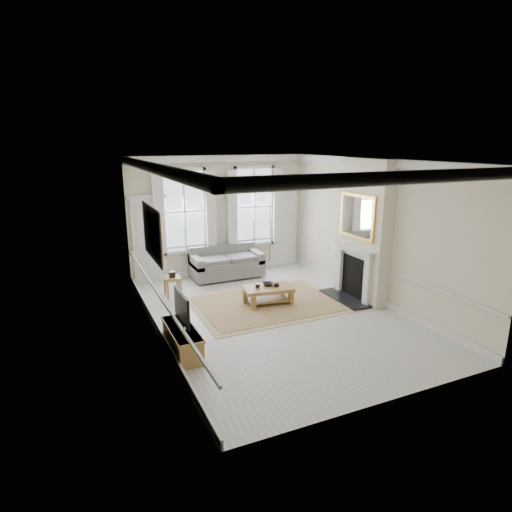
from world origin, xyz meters
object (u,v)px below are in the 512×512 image
side_table (172,281)px  tv_stand (182,340)px  sofa (226,264)px  coffee_table (268,290)px

side_table → tv_stand: 3.10m
tv_stand → side_table: bearing=79.6°
sofa → coffee_table: sofa is taller
side_table → coffee_table: size_ratio=0.40×
side_table → coffee_table: 2.45m
coffee_table → side_table: bearing=150.9°
sofa → tv_stand: size_ratio=1.48×
sofa → side_table: sofa is taller
sofa → side_table: bearing=-153.3°
sofa → tv_stand: sofa is taller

